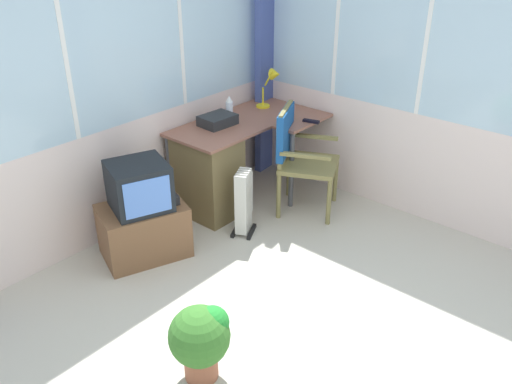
{
  "coord_description": "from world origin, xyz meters",
  "views": [
    {
      "loc": [
        -1.97,
        -1.36,
        2.44
      ],
      "look_at": [
        0.65,
        0.89,
        0.62
      ],
      "focal_mm": 37.92,
      "sensor_mm": 36.0,
      "label": 1
    }
  ],
  "objects": [
    {
      "name": "ground",
      "position": [
        0.0,
        0.0,
        -0.03
      ],
      "size": [
        5.27,
        5.12,
        0.06
      ],
      "primitive_type": "cube",
      "color": "beige"
    },
    {
      "name": "north_window_panel",
      "position": [
        0.0,
        2.09,
        1.28
      ],
      "size": [
        4.27,
        0.07,
        2.57
      ],
      "color": "silver",
      "rests_on": "ground"
    },
    {
      "name": "east_window_panel",
      "position": [
        2.17,
        0.0,
        1.28
      ],
      "size": [
        0.07,
        4.12,
        2.57
      ],
      "color": "silver",
      "rests_on": "ground"
    },
    {
      "name": "curtain_corner",
      "position": [
        2.04,
        1.96,
        1.23
      ],
      "size": [
        0.26,
        0.1,
        2.47
      ],
      "primitive_type": "cube",
      "rotation": [
        0.0,
        0.0,
        0.11
      ],
      "color": "#445498",
      "rests_on": "ground"
    },
    {
      "name": "desk",
      "position": [
        1.04,
        1.73,
        0.41
      ],
      "size": [
        1.38,
        0.84,
        0.75
      ],
      "color": "#925B49",
      "rests_on": "ground"
    },
    {
      "name": "desk_lamp",
      "position": [
        1.92,
        1.77,
        0.99
      ],
      "size": [
        0.22,
        0.19,
        0.37
      ],
      "color": "yellow",
      "rests_on": "desk"
    },
    {
      "name": "tv_remote",
      "position": [
        1.79,
        1.22,
        0.76
      ],
      "size": [
        0.08,
        0.16,
        0.02
      ],
      "primitive_type": "cube",
      "rotation": [
        0.0,
        0.0,
        0.25
      ],
      "color": "black",
      "rests_on": "desk"
    },
    {
      "name": "spray_bottle",
      "position": [
        1.39,
        1.84,
        0.86
      ],
      "size": [
        0.06,
        0.06,
        0.22
      ],
      "color": "white",
      "rests_on": "desk"
    },
    {
      "name": "paper_tray",
      "position": [
        1.21,
        1.81,
        0.8
      ],
      "size": [
        0.31,
        0.25,
        0.09
      ],
      "primitive_type": "cube",
      "rotation": [
        0.0,
        0.0,
        -0.06
      ],
      "color": "#26292B",
      "rests_on": "desk"
    },
    {
      "name": "wooden_armchair",
      "position": [
        1.55,
        1.21,
        0.59
      ],
      "size": [
        0.64,
        0.65,
        0.95
      ],
      "color": "olive",
      "rests_on": "ground"
    },
    {
      "name": "tv_on_stand",
      "position": [
        0.18,
        1.63,
        0.35
      ],
      "size": [
        0.75,
        0.64,
        0.79
      ],
      "color": "brown",
      "rests_on": "ground"
    },
    {
      "name": "space_heater",
      "position": [
        0.95,
        1.27,
        0.29
      ],
      "size": [
        0.29,
        0.26,
        0.57
      ],
      "color": "silver",
      "rests_on": "ground"
    },
    {
      "name": "potted_plant",
      "position": [
        -0.41,
        0.39,
        0.29
      ],
      "size": [
        0.36,
        0.36,
        0.48
      ],
      "color": "#A0593E",
      "rests_on": "ground"
    }
  ]
}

